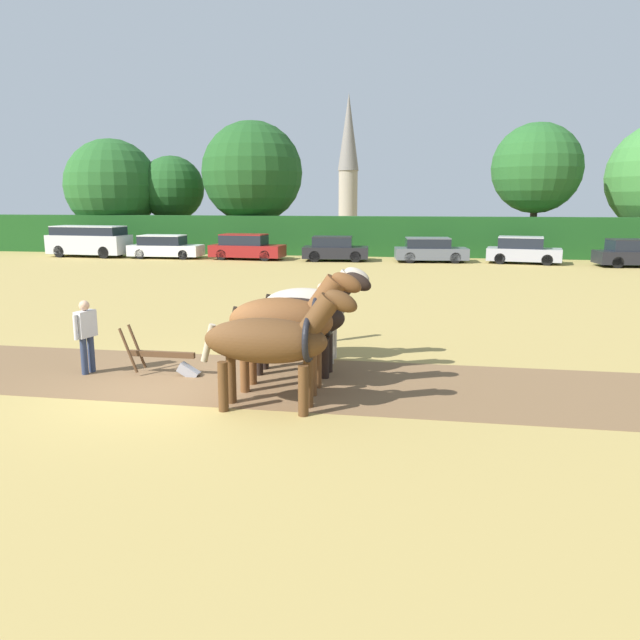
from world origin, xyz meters
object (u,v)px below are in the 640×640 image
Objects in this scene: draft_horse_trail_right at (309,306)px; parked_car_left at (165,247)px; parked_car_center at (335,249)px; parked_car_center_right at (430,250)px; plow at (168,360)px; farmer_beside_team at (321,309)px; tree_far_left at (112,186)px; farmer_at_plow at (86,332)px; parked_car_far_right at (637,254)px; draft_horse_lead_right at (286,321)px; church_spire at (348,160)px; draft_horse_lead_left at (272,341)px; parked_car_right at (523,251)px; tree_left at (172,189)px; tree_center at (537,168)px; parked_car_center_left at (246,247)px; draft_horse_trail_left at (299,317)px; tree_center_left at (252,173)px; parked_van at (89,241)px.

draft_horse_trail_right is 0.58× the size of parked_car_left.
parked_car_center reaches higher than parked_car_center_right.
plow is 0.37× the size of parked_car_left.
tree_far_left is at bearing 175.40° from farmer_beside_team.
parked_car_far_right is at bearing 67.46° from farmer_at_plow.
draft_horse_lead_right is 4.50m from farmer_at_plow.
church_spire is at bearing 90.93° from parked_car_center.
draft_horse_lead_left is at bearing -89.90° from draft_horse_trail_right.
parked_car_right is at bearing 118.94° from farmer_beside_team.
tree_left reaches higher than parked_car_far_right.
tree_left is at bearing 168.36° from farmer_beside_team.
parked_car_right is at bearing 166.09° from parked_car_far_right.
tree_center is 14.27m from parked_car_center.
parked_car_center_left is at bearing 160.40° from farmer_beside_team.
plow is at bearing 147.18° from draft_horse_lead_left.
farmer_beside_team is (5.81, -54.05, -6.88)m from church_spire.
farmer_at_plow reaches higher than parked_car_center_right.
church_spire reaches higher than draft_horse_trail_right.
farmer_at_plow is at bearing -88.65° from church_spire.
church_spire is at bearing 96.10° from draft_horse_lead_right.
parked_car_center is (-2.70, 24.46, -0.52)m from draft_horse_trail_left.
draft_horse_trail_right is 3.36m from plow.
parked_car_center_left is (5.25, 0.06, 0.05)m from parked_car_left.
tree_center_left is 1.97× the size of parked_car_far_right.
parked_car_right is 5.95m from parked_car_far_right.
parked_car_center_right is at bearing 83.63° from draft_horse_trail_left.
church_spire reaches higher than parked_car_right.
parked_car_center is at bearing -155.73° from tree_center.
tree_left is 37.95m from draft_horse_lead_left.
tree_center_left is 2.24× the size of parked_car_center.
tree_far_left is at bearing 163.46° from parked_car_far_right.
farmer_beside_team is at bearing -103.95° from parked_car_center_right.
tree_left is at bearing 107.15° from parked_car_left.
tree_center_left is at bearing 113.47° from farmer_at_plow.
parked_car_far_right is (32.73, -0.74, -0.30)m from parked_van.
plow is (17.23, -31.18, -4.26)m from tree_far_left.
farmer_at_plow is 0.36× the size of parked_car_center_right.
draft_horse_trail_left reaches higher than parked_car_right.
parked_car_center_left is at bearing 109.73° from draft_horse_trail_right.
parked_car_center_left is (-8.17, 25.66, -0.63)m from draft_horse_lead_right.
farmer_at_plow is at bearing -175.09° from plow.
parked_car_center_right is 1.01× the size of parked_car_right.
tree_far_left is 18.72m from parked_car_center.
tree_left is at bearing 175.49° from tree_center.
draft_horse_lead_left reaches higher than farmer_beside_team.
tree_left is 8.76m from parked_car_left.
parked_car_center_right is (16.37, 0.28, -0.00)m from parked_car_left.
plow is at bearing -129.86° from parked_car_far_right.
parked_van is (-28.17, -5.35, -4.55)m from tree_center.
plow is at bearing -167.88° from draft_horse_trail_left.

